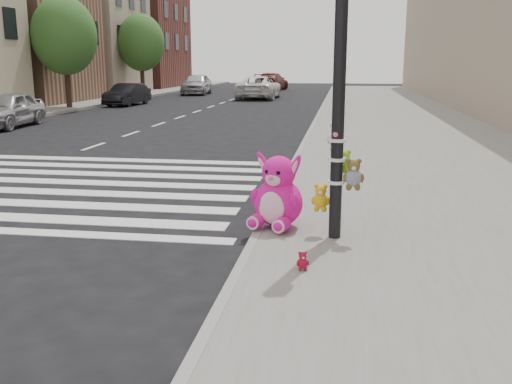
% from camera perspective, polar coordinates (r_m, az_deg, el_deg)
% --- Properties ---
extents(ground, '(120.00, 120.00, 0.00)m').
position_cam_1_polar(ground, '(6.62, -15.96, -9.11)').
color(ground, black).
rests_on(ground, ground).
extents(sidewalk_near, '(7.00, 80.00, 0.14)m').
position_cam_1_polar(sidewalk_near, '(15.90, 17.09, 3.85)').
color(sidewalk_near, slate).
rests_on(sidewalk_near, ground).
extents(sidewalk_far, '(6.00, 80.00, 0.14)m').
position_cam_1_polar(sidewalk_far, '(30.32, -23.75, 7.41)').
color(sidewalk_far, slate).
rests_on(sidewalk_far, ground).
extents(curb_edge, '(0.12, 80.00, 0.15)m').
position_cam_1_polar(curb_edge, '(15.76, 4.56, 4.31)').
color(curb_edge, gray).
rests_on(curb_edge, ground).
extents(bld_far_c, '(6.00, 8.00, 8.00)m').
position_cam_1_polar(bld_far_c, '(36.44, -21.94, 14.53)').
color(bld_far_c, '#91654D').
rests_on(bld_far_c, ground).
extents(bld_far_d, '(6.00, 8.00, 10.00)m').
position_cam_1_polar(bld_far_d, '(44.50, -16.02, 15.79)').
color(bld_far_d, gray).
rests_on(bld_far_d, ground).
extents(bld_far_e, '(6.00, 10.00, 9.00)m').
position_cam_1_polar(bld_far_e, '(54.69, -11.07, 14.89)').
color(bld_far_e, brown).
rests_on(bld_far_e, ground).
extents(signal_pole, '(0.69, 0.48, 4.00)m').
position_cam_1_polar(signal_pole, '(7.39, 8.34, 7.77)').
color(signal_pole, black).
rests_on(signal_pole, sidewalk_near).
extents(tree_far_b, '(3.20, 3.20, 5.44)m').
position_cam_1_polar(tree_far_b, '(30.86, -18.61, 14.57)').
color(tree_far_b, '#382619').
rests_on(tree_far_b, sidewalk_far).
extents(tree_far_c, '(3.20, 3.20, 5.44)m').
position_cam_1_polar(tree_far_c, '(40.98, -11.43, 14.41)').
color(tree_far_c, '#382619').
rests_on(tree_far_c, sidewalk_far).
extents(pink_bunny, '(0.86, 0.94, 1.08)m').
position_cam_1_polar(pink_bunny, '(7.98, 2.16, -0.46)').
color(pink_bunny, '#ED149A').
rests_on(pink_bunny, sidewalk_near).
extents(red_teddy, '(0.17, 0.14, 0.22)m').
position_cam_1_polar(red_teddy, '(6.44, 4.68, -6.87)').
color(red_teddy, '#A3102C').
rests_on(red_teddy, sidewalk_near).
extents(car_silver_far, '(1.87, 4.02, 1.33)m').
position_cam_1_polar(car_silver_far, '(23.44, -23.66, 7.57)').
color(car_silver_far, '#ADADB2').
rests_on(car_silver_far, ground).
extents(car_dark_far, '(1.61, 3.80, 1.22)m').
position_cam_1_polar(car_dark_far, '(33.15, -12.75, 9.50)').
color(car_dark_far, black).
rests_on(car_dark_far, ground).
extents(car_white_near, '(2.50, 5.35, 1.48)m').
position_cam_1_polar(car_white_near, '(38.10, 0.30, 10.42)').
color(car_white_near, white).
rests_on(car_white_near, ground).
extents(car_maroon_near, '(2.56, 5.22, 1.46)m').
position_cam_1_polar(car_maroon_near, '(49.52, 1.58, 10.99)').
color(car_maroon_near, '#581D19').
rests_on(car_maroon_near, ground).
extents(car_silver_deep, '(2.10, 4.64, 1.55)m').
position_cam_1_polar(car_silver_deep, '(43.35, -5.94, 10.70)').
color(car_silver_deep, '#BBBAC0').
rests_on(car_silver_deep, ground).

